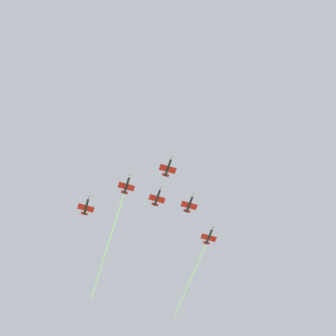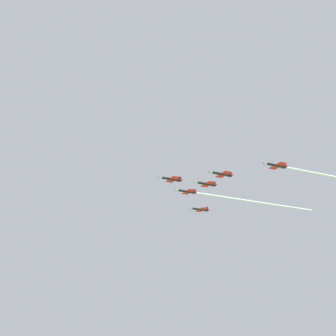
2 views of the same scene
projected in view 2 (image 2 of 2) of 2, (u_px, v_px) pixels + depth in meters
name	position (u px, v px, depth m)	size (l,w,h in m)	color
jet_lead	(171.00, 179.00, 200.88)	(8.52, 11.37, 2.35)	black
jet_port_inner	(222.00, 174.00, 193.50)	(8.52, 11.37, 2.35)	black
jet_starboard_inner	(236.00, 199.00, 232.40)	(21.35, 81.14, 2.35)	black
jet_port_outer	(206.00, 184.00, 208.01)	(8.52, 11.37, 2.35)	black
jet_starboard_outer	(314.00, 173.00, 194.45)	(17.33, 63.31, 2.35)	black
jet_center_rear	(200.00, 209.00, 240.12)	(8.52, 11.37, 2.35)	black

